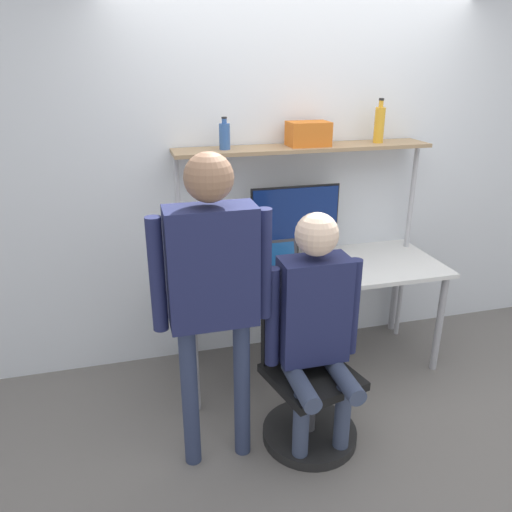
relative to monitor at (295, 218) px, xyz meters
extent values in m
plane|color=slate|center=(0.05, -0.59, -1.07)|extent=(12.00, 12.00, 0.00)
cube|color=silver|center=(0.05, 0.19, 0.28)|extent=(8.00, 0.06, 2.70)
cube|color=silver|center=(0.05, -0.20, -0.32)|extent=(1.86, 0.73, 0.03)
cylinder|color=#A5A5AA|center=(-0.82, -0.51, -0.70)|extent=(0.05, 0.05, 0.74)
cylinder|color=#A5A5AA|center=(0.92, -0.51, -0.70)|extent=(0.05, 0.05, 0.74)
cylinder|color=#A5A5AA|center=(-0.82, 0.10, -0.70)|extent=(0.05, 0.05, 0.74)
cylinder|color=#A5A5AA|center=(0.92, 0.10, -0.70)|extent=(0.05, 0.05, 0.74)
cube|color=#997A56|center=(0.05, 0.01, 0.48)|extent=(1.77, 0.29, 0.02)
cylinder|color=#B2B2B7|center=(-0.81, 0.01, -0.29)|extent=(0.04, 0.04, 1.57)
cylinder|color=#B2B2B7|center=(0.91, 0.01, -0.29)|extent=(0.04, 0.04, 1.57)
cylinder|color=black|center=(0.00, 0.00, -0.30)|extent=(0.18, 0.18, 0.01)
cylinder|color=black|center=(0.00, 0.00, -0.23)|extent=(0.06, 0.06, 0.12)
cube|color=black|center=(0.00, 0.00, 0.02)|extent=(0.64, 0.01, 0.41)
cube|color=navy|center=(0.00, 0.00, 0.02)|extent=(0.62, 0.02, 0.38)
cube|color=#333338|center=(-0.24, -0.39, -0.30)|extent=(0.30, 0.25, 0.01)
cube|color=black|center=(-0.24, -0.41, -0.29)|extent=(0.25, 0.14, 0.00)
cube|color=#333338|center=(-0.24, -0.30, -0.17)|extent=(0.30, 0.08, 0.24)
cube|color=#194C8C|center=(-0.24, -0.31, -0.18)|extent=(0.26, 0.07, 0.21)
cube|color=#264C8C|center=(0.01, -0.42, -0.30)|extent=(0.07, 0.15, 0.01)
cube|color=black|center=(0.01, -0.42, -0.29)|extent=(0.06, 0.13, 0.00)
cylinder|color=black|center=(-0.21, -0.95, -1.04)|extent=(0.56, 0.56, 0.06)
cylinder|color=#4C4C51|center=(-0.21, -0.95, -0.84)|extent=(0.06, 0.06, 0.34)
cube|color=black|center=(-0.21, -0.95, -0.65)|extent=(0.56, 0.56, 0.05)
cube|color=black|center=(-0.26, -0.75, -0.40)|extent=(0.41, 0.14, 0.45)
cylinder|color=#38425B|center=(-0.33, -1.12, -0.85)|extent=(0.09, 0.09, 0.45)
cylinder|color=#38425B|center=(-0.09, -1.12, -0.85)|extent=(0.09, 0.09, 0.45)
cylinder|color=#38425B|center=(-0.33, -1.09, -0.58)|extent=(0.10, 0.38, 0.10)
cylinder|color=#38425B|center=(-0.09, -1.09, -0.58)|extent=(0.10, 0.38, 0.10)
cube|color=#1E234C|center=(-0.21, -0.92, -0.23)|extent=(0.38, 0.20, 0.60)
cylinder|color=#1E234C|center=(-0.44, -0.92, -0.25)|extent=(0.08, 0.08, 0.57)
cylinder|color=#1E234C|center=(0.02, -0.92, -0.25)|extent=(0.08, 0.08, 0.57)
sphere|color=beige|center=(-0.21, -0.92, 0.20)|extent=(0.23, 0.23, 0.23)
cylinder|color=#2D3856|center=(-0.91, -0.95, -0.64)|extent=(0.09, 0.09, 0.86)
cylinder|color=#2D3856|center=(-0.62, -0.95, -0.64)|extent=(0.09, 0.09, 0.86)
cube|color=#1E234C|center=(-0.76, -0.95, 0.09)|extent=(0.44, 0.20, 0.61)
cylinder|color=#1E234C|center=(-1.03, -0.95, 0.08)|extent=(0.08, 0.08, 0.58)
cylinder|color=#1E234C|center=(-0.50, -0.95, 0.08)|extent=(0.08, 0.08, 0.58)
sphere|color=#8C664C|center=(-0.76, -0.95, 0.54)|extent=(0.23, 0.23, 0.23)
cylinder|color=gold|center=(0.60, 0.01, 0.62)|extent=(0.07, 0.07, 0.24)
cylinder|color=gold|center=(0.60, 0.01, 0.76)|extent=(0.03, 0.03, 0.04)
cylinder|color=black|center=(0.60, 0.01, 0.79)|extent=(0.03, 0.03, 0.01)
cylinder|color=#335999|center=(-0.49, 0.01, 0.58)|extent=(0.07, 0.07, 0.16)
cylinder|color=#335999|center=(-0.49, 0.01, 0.67)|extent=(0.03, 0.03, 0.03)
cylinder|color=black|center=(-0.49, 0.01, 0.70)|extent=(0.04, 0.04, 0.01)
cube|color=#D1661E|center=(0.08, 0.01, 0.58)|extent=(0.27, 0.19, 0.16)
camera|label=1|loc=(-1.14, -3.17, 1.03)|focal=35.00mm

